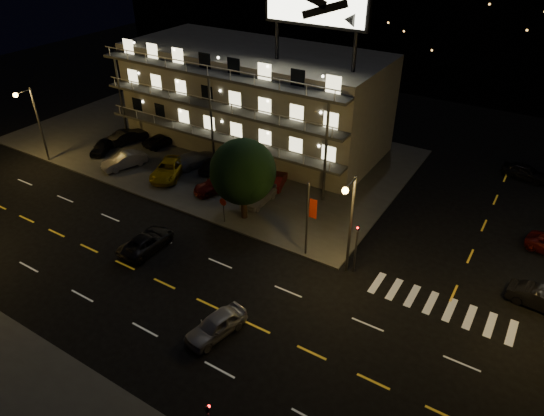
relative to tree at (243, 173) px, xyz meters
The scene contains 23 objects.
ground 11.23m from the tree, 78.78° to the right, with size 140.00×140.00×0.00m, color black.
curb_nw 16.14m from the tree, 140.51° to the left, with size 44.00×24.00×0.15m, color #3E3E3B.
motel 15.92m from the tree, 119.97° to the left, with size 28.00×13.80×18.10m.
streetlight_nw 24.10m from the tree, behind, with size 0.44×1.92×8.00m.
streetlight_nc 10.74m from the tree, 11.73° to the right, with size 0.44×1.92×8.00m.
signal_nw 11.28m from the tree, ahead, with size 0.20×0.27×4.60m.
banner_north 7.37m from the tree, 13.62° to the right, with size 0.83×0.16×6.40m.
stop_sign 3.29m from the tree, 122.69° to the right, with size 0.91×0.11×2.61m.
tree is the anchor object (origin of this frame).
lot_car_0 21.06m from the tree, behind, with size 1.51×3.74×1.28m, color black.
lot_car_1 16.24m from the tree, behind, with size 1.58×4.54×1.49m, color gray.
lot_car_2 11.36m from the tree, 168.25° to the left, with size 2.53×5.49×1.53m, color gold.
lot_car_3 6.45m from the tree, 152.77° to the left, with size 1.90×4.68×1.36m, color #590F0C.
lot_car_4 4.45m from the tree, 94.68° to the left, with size 1.76×4.39×1.49m, color gray.
lot_car_5 21.24m from the tree, 163.55° to the left, with size 1.55×4.44×1.46m, color black.
lot_car_6 18.28m from the tree, 155.77° to the left, with size 2.02×4.38×1.22m, color black.
lot_car_7 11.82m from the tree, 151.51° to the left, with size 2.04×5.02×1.46m, color gray.
lot_car_8 10.17m from the tree, 144.79° to the left, with size 1.57×3.90×1.33m, color black.
lot_car_9 7.19m from the tree, 93.57° to the left, with size 1.29×3.69×1.22m, color #590F0C.
side_car_0 23.56m from the tree, ahead, with size 1.48×4.23×1.40m, color black.
side_car_3 28.76m from the tree, 46.78° to the left, with size 1.72×4.27×1.46m, color black.
road_car_east 13.91m from the tree, 62.80° to the right, with size 1.72×4.27×1.46m, color gray.
road_car_west 9.43m from the tree, 117.63° to the right, with size 2.24×4.85×1.35m, color black.
Camera 1 is at (18.68, -18.51, 23.23)m, focal length 32.00 mm.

